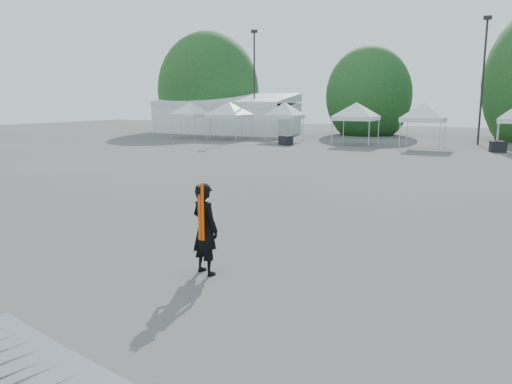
% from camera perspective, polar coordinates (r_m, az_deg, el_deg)
% --- Properties ---
extents(ground, '(120.00, 120.00, 0.00)m').
position_cam_1_polar(ground, '(12.92, 0.87, -5.20)').
color(ground, '#474442').
rests_on(ground, ground).
extents(marquee, '(15.00, 6.25, 4.23)m').
position_cam_1_polar(marquee, '(53.75, -3.53, 8.80)').
color(marquee, silver).
rests_on(marquee, ground).
extents(light_pole_west, '(0.60, 0.25, 10.30)m').
position_cam_1_polar(light_pole_west, '(50.96, -0.20, 13.00)').
color(light_pole_west, black).
rests_on(light_pole_west, ground).
extents(light_pole_east, '(0.60, 0.25, 9.80)m').
position_cam_1_polar(light_pole_east, '(43.26, 24.54, 12.21)').
color(light_pole_east, black).
rests_on(light_pole_east, ground).
extents(tree_far_w, '(4.80, 4.80, 7.30)m').
position_cam_1_polar(tree_far_w, '(58.40, -5.46, 11.42)').
color(tree_far_w, '#382314').
rests_on(tree_far_w, ground).
extents(tree_mid_w, '(4.16, 4.16, 6.33)m').
position_cam_1_polar(tree_mid_w, '(52.90, 12.74, 10.66)').
color(tree_mid_w, '#382314').
rests_on(tree_mid_w, ground).
extents(tent_a, '(3.91, 3.91, 3.88)m').
position_cam_1_polar(tent_a, '(47.36, -7.53, 9.83)').
color(tent_a, silver).
rests_on(tent_a, ground).
extents(tent_b, '(4.58, 4.58, 3.88)m').
position_cam_1_polar(tent_b, '(45.43, -3.08, 9.88)').
color(tent_b, silver).
rests_on(tent_b, ground).
extents(tent_c, '(3.83, 3.83, 3.88)m').
position_cam_1_polar(tent_c, '(43.83, 3.31, 9.86)').
color(tent_c, silver).
rests_on(tent_c, ground).
extents(tent_d, '(4.41, 4.41, 3.88)m').
position_cam_1_polar(tent_d, '(40.62, 11.42, 9.63)').
color(tent_d, silver).
rests_on(tent_d, ground).
extents(tent_e, '(4.15, 4.15, 3.88)m').
position_cam_1_polar(tent_e, '(38.66, 18.67, 9.26)').
color(tent_e, silver).
rests_on(tent_e, ground).
extents(man, '(0.79, 0.64, 1.87)m').
position_cam_1_polar(man, '(10.10, -5.86, -4.19)').
color(man, black).
rests_on(man, ground).
extents(barrier_left, '(2.34, 1.52, 0.07)m').
position_cam_1_polar(barrier_left, '(8.27, -26.96, -15.39)').
color(barrier_left, '#919398').
rests_on(barrier_left, ground).
extents(crate_west, '(1.18, 1.08, 0.75)m').
position_cam_1_polar(crate_west, '(39.54, 3.43, 5.90)').
color(crate_west, black).
rests_on(crate_west, ground).
extents(crate_mid, '(1.16, 1.01, 0.77)m').
position_cam_1_polar(crate_mid, '(37.83, 25.92, 4.69)').
color(crate_mid, black).
rests_on(crate_mid, ground).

